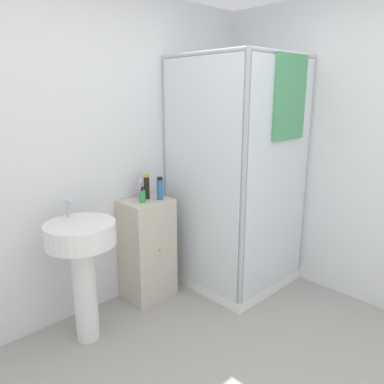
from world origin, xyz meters
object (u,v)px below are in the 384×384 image
at_px(sink, 82,255).
at_px(lotion_bottle_white, 140,191).
at_px(soap_dispenser, 142,196).
at_px(shampoo_bottle_blue, 160,189).
at_px(shampoo_bottle_tall_black, 147,187).

height_order(sink, lotion_bottle_white, lotion_bottle_white).
xyz_separation_m(soap_dispenser, shampoo_bottle_blue, (0.16, -0.03, 0.04)).
bearing_deg(shampoo_bottle_blue, soap_dispenser, 168.24).
xyz_separation_m(shampoo_bottle_tall_black, shampoo_bottle_blue, (0.06, -0.10, -0.01)).
distance_m(shampoo_bottle_tall_black, lotion_bottle_white, 0.06).
distance_m(shampoo_bottle_blue, lotion_bottle_white, 0.17).
bearing_deg(sink, lotion_bottle_white, 18.72).
bearing_deg(soap_dispenser, lotion_bottle_white, 63.48).
bearing_deg(sink, soap_dispenser, 12.88).
distance_m(soap_dispenser, shampoo_bottle_blue, 0.17).
xyz_separation_m(sink, shampoo_bottle_tall_black, (0.72, 0.21, 0.32)).
relative_size(soap_dispenser, shampoo_bottle_tall_black, 0.62).
height_order(sink, shampoo_bottle_tall_black, shampoo_bottle_tall_black).
xyz_separation_m(soap_dispenser, lotion_bottle_white, (0.04, 0.08, 0.02)).
height_order(soap_dispenser, shampoo_bottle_blue, shampoo_bottle_blue).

